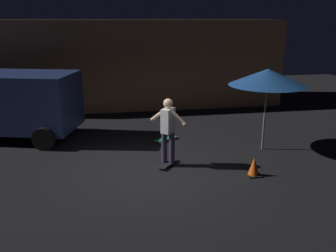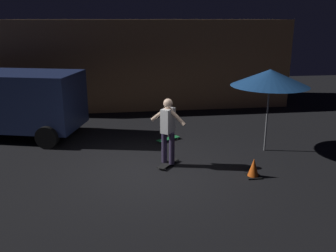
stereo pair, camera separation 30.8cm
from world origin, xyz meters
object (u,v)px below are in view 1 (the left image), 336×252
skateboard_spare (166,139)px  skater (168,127)px  parked_van (0,101)px  patio_umbrella (268,77)px  traffic_cone (254,167)px  skateboard_ridden (168,163)px

skateboard_spare → skater: size_ratio=0.46×
parked_van → patio_umbrella: size_ratio=2.15×
patio_umbrella → skateboard_spare: bearing=154.8°
skateboard_spare → traffic_cone: bearing=-60.8°
skateboard_spare → traffic_cone: (1.62, -2.89, 0.16)m
skateboard_ridden → traffic_cone: size_ratio=1.60×
parked_van → skater: parked_van is taller
skater → traffic_cone: (1.90, -0.96, -0.83)m
patio_umbrella → traffic_cone: 2.69m
skater → traffic_cone: bearing=-26.9°
parked_van → traffic_cone: bearing=-32.2°
patio_umbrella → traffic_cone: (-0.97, -1.67, -1.86)m
parked_van → skateboard_ridden: 5.76m
skater → traffic_cone: size_ratio=3.63×
parked_van → skateboard_ridden: parked_van is taller
skateboard_spare → traffic_cone: size_ratio=1.68×
patio_umbrella → skateboard_ridden: size_ratio=3.13×
parked_van → skater: bearing=-34.2°
skater → skateboard_spare: bearing=81.7°
parked_van → skateboard_ridden: size_ratio=6.74×
parked_van → traffic_cone: size_ratio=10.75×
skateboard_spare → skater: (-0.28, -1.93, 0.98)m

